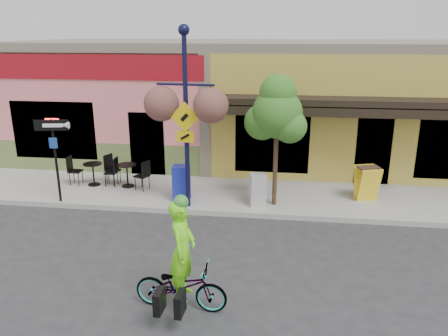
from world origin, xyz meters
The scene contains 14 objects.
ground centered at (0.00, 0.00, 0.00)m, with size 90.00×90.00×0.00m, color #2D2D30.
sidewalk centered at (0.00, 2.00, 0.07)m, with size 24.00×3.00×0.15m, color #9E9B93.
curb centered at (0.00, 0.55, 0.07)m, with size 24.00×0.12×0.15m, color #A8A59E.
building centered at (0.00, 7.50, 2.25)m, with size 18.20×8.20×4.50m, color #F0767A, non-canonical shape.
bicycle centered at (-0.23, -3.70, 0.45)m, with size 0.60×1.71×0.90m, color #9D0E10.
cyclist_rider centered at (-0.18, -3.70, 0.93)m, with size 0.68×0.45×1.86m, color #7AFF1A.
lamp_post centered at (-1.05, 0.79, 2.60)m, with size 1.57×0.63×4.91m, color #111338, non-canonical shape.
one_way_sign centered at (-4.80, 0.65, 1.35)m, with size 0.92×0.20×2.41m, color black, non-canonical shape.
cafe_set_left centered at (-4.41, 2.11, 0.62)m, with size 1.57×0.78×0.94m, color black, non-canonical shape.
cafe_set_right centered at (-3.29, 2.12, 0.63)m, with size 1.60×0.80×0.96m, color black, non-canonical shape.
newspaper_box_blue centered at (-1.33, 1.19, 0.67)m, with size 0.47×0.42×1.04m, color #1C27AA, non-canonical shape.
newspaper_box_grey centered at (0.89, 1.09, 0.61)m, with size 0.43×0.39×0.92m, color #B1B1B1, non-canonical shape.
street_tree centered at (1.35, 1.22, 2.00)m, with size 1.45×1.45×3.70m, color #3D7A26, non-canonical shape.
sandwich_board centered at (4.04, 1.73, 0.66)m, with size 0.61×0.45×1.02m, color yellow, non-canonical shape.
Camera 1 is at (1.43, -10.44, 4.87)m, focal length 35.00 mm.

